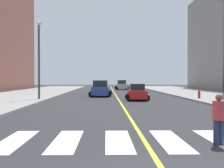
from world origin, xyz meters
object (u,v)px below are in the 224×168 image
object	(u,v)px
car_red_third	(137,93)
street_lamp	(39,53)
pedestrian_crossing	(219,117)
fire_hydrant	(199,94)
car_silver_second	(122,85)
car_blue_nearest	(101,89)

from	to	relation	value
car_red_third	street_lamp	xyz separation A→B (m)	(-9.87, 0.02, 3.95)
pedestrian_crossing	fire_hydrant	world-z (taller)	pedestrian_crossing
pedestrian_crossing	fire_hydrant	distance (m)	22.57
car_red_third	fire_hydrant	distance (m)	6.62
car_silver_second	fire_hydrant	xyz separation A→B (m)	(6.47, -31.06, -0.33)
car_silver_second	pedestrian_crossing	size ratio (longest dim) A/B	2.66
car_silver_second	fire_hydrant	world-z (taller)	car_silver_second
car_blue_nearest	fire_hydrant	bearing A→B (deg)	-27.18
car_blue_nearest	car_red_third	world-z (taller)	car_blue_nearest
car_silver_second	car_red_third	size ratio (longest dim) A/B	1.18
car_silver_second	street_lamp	world-z (taller)	street_lamp
pedestrian_crossing	street_lamp	bearing A→B (deg)	108.58
car_red_third	pedestrian_crossing	distance (m)	20.96
car_silver_second	street_lamp	size ratio (longest dim) A/B	0.57
street_lamp	car_blue_nearest	bearing A→B (deg)	47.40
car_blue_nearest	street_lamp	size ratio (longest dim) A/B	0.58
fire_hydrant	pedestrian_crossing	bearing A→B (deg)	-105.62
car_blue_nearest	street_lamp	distance (m)	9.75
pedestrian_crossing	car_silver_second	bearing A→B (deg)	82.70
car_blue_nearest	fire_hydrant	xyz separation A→B (m)	(10.37, -5.85, -0.35)
car_red_third	fire_hydrant	bearing A→B (deg)	-172.82
car_blue_nearest	car_silver_second	bearing A→B (deg)	83.48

